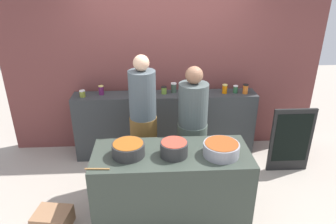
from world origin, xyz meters
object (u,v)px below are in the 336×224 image
(cook_in_cap, at_px, (192,134))
(bread_crate, at_px, (53,219))
(preserve_jar_0, at_px, (82,94))
(chalkboard_sign, at_px, (291,140))
(cook_with_tongs, at_px, (144,129))
(preserve_jar_3, at_px, (164,90))
(cooking_pot_left, at_px, (128,149))
(preserve_jar_4, at_px, (174,88))
(cooking_pot_center, at_px, (174,149))
(preserve_jar_2, at_px, (135,90))
(preserve_jar_5, at_px, (225,89))
(preserve_jar_6, at_px, (236,89))
(cooking_pot_right, at_px, (221,149))
(preserve_jar_1, at_px, (101,90))
(wooden_spoon, at_px, (97,169))
(preserve_jar_7, at_px, (245,89))

(cook_in_cap, height_order, bread_crate, cook_in_cap)
(preserve_jar_0, bearing_deg, chalkboard_sign, -10.01)
(cook_with_tongs, bearing_deg, preserve_jar_0, 142.15)
(cook_in_cap, bearing_deg, bread_crate, -155.33)
(preserve_jar_3, height_order, cooking_pot_left, preserve_jar_3)
(preserve_jar_4, xyz_separation_m, cooking_pot_center, (-0.11, -1.52, -0.13))
(preserve_jar_2, bearing_deg, preserve_jar_5, -1.30)
(preserve_jar_3, distance_m, chalkboard_sign, 1.93)
(cooking_pot_left, relative_size, bread_crate, 0.89)
(preserve_jar_5, xyz_separation_m, cooking_pot_center, (-0.85, -1.44, -0.13))
(bread_crate, bearing_deg, preserve_jar_5, 33.93)
(preserve_jar_5, distance_m, cooking_pot_left, 1.94)
(preserve_jar_4, xyz_separation_m, preserve_jar_6, (0.91, -0.07, -0.02))
(cooking_pot_center, height_order, cooking_pot_right, cooking_pot_center)
(preserve_jar_1, height_order, cook_in_cap, cook_in_cap)
(wooden_spoon, distance_m, cook_with_tongs, 1.05)
(preserve_jar_0, bearing_deg, bread_crate, -95.82)
(preserve_jar_2, relative_size, cook_in_cap, 0.09)
(preserve_jar_2, xyz_separation_m, cooking_pot_left, (-0.01, -1.44, -0.14))
(preserve_jar_0, height_order, preserve_jar_3, preserve_jar_3)
(cooking_pot_right, relative_size, cook_in_cap, 0.23)
(preserve_jar_2, distance_m, preserve_jar_4, 0.58)
(preserve_jar_3, relative_size, cooking_pot_right, 0.29)
(cook_in_cap, bearing_deg, wooden_spoon, -138.81)
(preserve_jar_5, distance_m, cook_in_cap, 0.99)
(preserve_jar_3, distance_m, bread_crate, 2.23)
(preserve_jar_3, height_order, cooking_pot_center, preserve_jar_3)
(preserve_jar_7, xyz_separation_m, cook_with_tongs, (-1.49, -0.67, -0.27))
(preserve_jar_2, height_order, bread_crate, preserve_jar_2)
(preserve_jar_0, relative_size, preserve_jar_6, 0.87)
(preserve_jar_7, bearing_deg, cook_with_tongs, -155.63)
(preserve_jar_1, bearing_deg, cooking_pot_left, -72.10)
(preserve_jar_1, height_order, bread_crate, preserve_jar_1)
(preserve_jar_4, bearing_deg, bread_crate, -133.07)
(preserve_jar_1, xyz_separation_m, chalkboard_sign, (2.66, -0.59, -0.59))
(preserve_jar_7, height_order, cooking_pot_left, preserve_jar_7)
(cooking_pot_left, bearing_deg, preserve_jar_0, 117.78)
(preserve_jar_2, bearing_deg, cook_in_cap, -45.29)
(preserve_jar_0, xyz_separation_m, cooking_pot_right, (1.70, -1.43, -0.12))
(preserve_jar_2, distance_m, cooking_pot_right, 1.78)
(cooking_pot_left, xyz_separation_m, cook_in_cap, (0.76, 0.68, -0.21))
(preserve_jar_3, xyz_separation_m, preserve_jar_5, (0.89, -0.03, 0.01))
(preserve_jar_4, relative_size, preserve_jar_7, 1.02)
(preserve_jar_4, relative_size, cook_with_tongs, 0.08)
(preserve_jar_1, xyz_separation_m, preserve_jar_4, (1.06, 0.03, 0.01))
(cooking_pot_center, bearing_deg, bread_crate, -177.91)
(cook_in_cap, bearing_deg, preserve_jar_7, 38.99)
(cooking_pot_left, bearing_deg, preserve_jar_3, 73.04)
(preserve_jar_3, bearing_deg, chalkboard_sign, -18.14)
(preserve_jar_1, distance_m, preserve_jar_6, 1.97)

